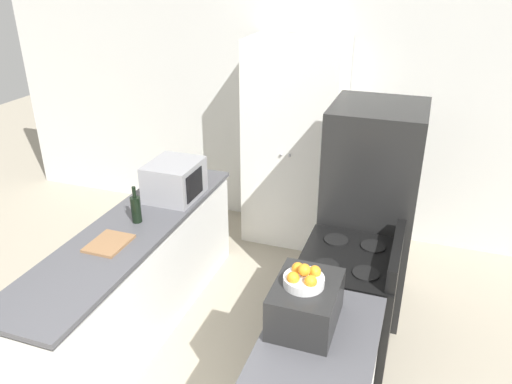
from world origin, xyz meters
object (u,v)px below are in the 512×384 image
object	(u,v)px
stove	(345,309)
fruit_bowl	(304,278)
refrigerator	(369,211)
wine_bottle	(136,209)
pantry_cabinet	(294,145)
microwave	(175,180)
toaster_oven	(305,304)

from	to	relation	value
stove	fruit_bowl	world-z (taller)	fruit_bowl
refrigerator	wine_bottle	size ratio (longest dim) A/B	6.00
pantry_cabinet	wine_bottle	bearing A→B (deg)	-114.03
stove	microwave	xyz separation A→B (m)	(-1.53, 0.44, 0.59)
refrigerator	toaster_oven	distance (m)	1.52
toaster_oven	fruit_bowl	bearing A→B (deg)	-156.71
microwave	toaster_oven	size ratio (longest dim) A/B	1.02
toaster_oven	pantry_cabinet	bearing A→B (deg)	106.81
pantry_cabinet	toaster_oven	distance (m)	2.49
refrigerator	pantry_cabinet	bearing A→B (deg)	134.71
wine_bottle	fruit_bowl	bearing A→B (deg)	-25.74
stove	refrigerator	bearing A→B (deg)	88.23
wine_bottle	toaster_oven	xyz separation A→B (m)	(1.47, -0.70, 0.02)
pantry_cabinet	fruit_bowl	size ratio (longest dim) A/B	9.41
stove	wine_bottle	xyz separation A→B (m)	(-1.60, -0.05, 0.54)
pantry_cabinet	fruit_bowl	bearing A→B (deg)	-73.52
wine_bottle	toaster_oven	distance (m)	1.63
fruit_bowl	toaster_oven	bearing A→B (deg)	23.29
wine_bottle	toaster_oven	world-z (taller)	wine_bottle
fruit_bowl	pantry_cabinet	bearing A→B (deg)	106.48
stove	wine_bottle	world-z (taller)	wine_bottle
pantry_cabinet	wine_bottle	world-z (taller)	pantry_cabinet
fruit_bowl	refrigerator	bearing A→B (deg)	83.94
stove	microwave	distance (m)	1.69
pantry_cabinet	fruit_bowl	xyz separation A→B (m)	(0.71, -2.39, 0.16)
stove	toaster_oven	size ratio (longest dim) A/B	2.38
microwave	fruit_bowl	xyz separation A→B (m)	(1.39, -1.19, 0.14)
pantry_cabinet	toaster_oven	xyz separation A→B (m)	(0.72, -2.39, -0.01)
wine_bottle	toaster_oven	bearing A→B (deg)	-25.35
refrigerator	microwave	xyz separation A→B (m)	(-1.55, -0.33, 0.18)
toaster_oven	stove	bearing A→B (deg)	80.55
toaster_oven	fruit_bowl	xyz separation A→B (m)	(-0.01, -0.01, 0.17)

